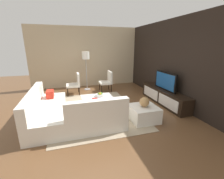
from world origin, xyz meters
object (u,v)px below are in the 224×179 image
at_px(ottoman, 144,113).
at_px(decorative_ball, 144,102).
at_px(media_console, 164,96).
at_px(fruit_bowl, 100,95).
at_px(television, 165,81).
at_px(accent_chair_far, 107,80).
at_px(book_stack, 95,100).
at_px(accent_chair_near, 75,83).
at_px(coffee_table, 98,104).
at_px(sectional_couch, 64,113).
at_px(floor_lamp, 86,58).

height_order(ottoman, decorative_ball, decorative_ball).
distance_m(media_console, fruit_bowl, 2.22).
xyz_separation_m(television, accent_chair_far, (-2.01, -1.49, -0.31)).
bearing_deg(fruit_bowl, accent_chair_far, 157.99).
height_order(media_console, accent_chair_far, accent_chair_far).
bearing_deg(book_stack, accent_chair_near, -167.48).
height_order(accent_chair_near, decorative_ball, accent_chair_near).
bearing_deg(ottoman, coffee_table, -134.85).
xyz_separation_m(media_console, sectional_couch, (0.49, -3.29, 0.03)).
bearing_deg(decorative_ball, fruit_bowl, -142.32).
bearing_deg(sectional_couch, decorative_ball, 77.71).
xyz_separation_m(coffee_table, floor_lamp, (-2.38, -0.04, 1.23)).
bearing_deg(coffee_table, decorative_ball, 45.15).
distance_m(floor_lamp, decorative_ball, 3.69).
relative_size(ottoman, accent_chair_far, 0.80).
height_order(television, ottoman, television).
relative_size(accent_chair_near, ottoman, 1.24).
bearing_deg(coffee_table, accent_chair_far, 157.22).
height_order(floor_lamp, ottoman, floor_lamp).
bearing_deg(ottoman, fruit_bowl, -142.32).
bearing_deg(fruit_bowl, media_console, 82.76).
bearing_deg(accent_chair_far, decorative_ball, 2.65).
distance_m(media_console, sectional_couch, 3.33).
xyz_separation_m(sectional_couch, coffee_table, (-0.59, 1.00, -0.08)).
height_order(floor_lamp, accent_chair_far, floor_lamp).
distance_m(media_console, ottoman, 1.57).
height_order(coffee_table, floor_lamp, floor_lamp).
height_order(media_console, accent_chair_near, accent_chair_near).
distance_m(floor_lamp, ottoman, 3.78).
bearing_deg(decorative_ball, media_console, 126.63).
relative_size(television, decorative_ball, 4.25).
xyz_separation_m(fruit_bowl, decorative_ball, (1.21, 0.94, 0.10)).
height_order(coffee_table, ottoman, ottoman).
bearing_deg(floor_lamp, decorative_ball, 17.53).
bearing_deg(accent_chair_near, fruit_bowl, 26.20).
bearing_deg(accent_chair_near, ottoman, 33.37).
bearing_deg(coffee_table, sectional_couch, -59.32).
xyz_separation_m(floor_lamp, fruit_bowl, (2.20, 0.14, -1.00)).
bearing_deg(floor_lamp, television, 43.32).
xyz_separation_m(media_console, floor_lamp, (-2.48, -2.33, 1.18)).
height_order(television, decorative_ball, television).
relative_size(coffee_table, floor_lamp, 0.57).
bearing_deg(fruit_bowl, coffee_table, -29.81).
distance_m(media_console, television, 0.55).
relative_size(media_console, television, 2.06).
height_order(coffee_table, book_stack, book_stack).
relative_size(media_console, fruit_bowl, 8.01).
xyz_separation_m(television, ottoman, (0.93, -1.26, -0.60)).
bearing_deg(sectional_couch, coffee_table, 120.68).
distance_m(accent_chair_near, ottoman, 3.31).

